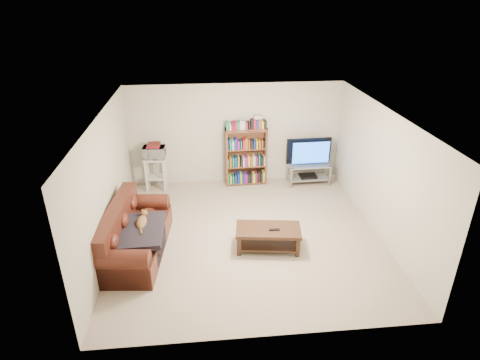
{
  "coord_description": "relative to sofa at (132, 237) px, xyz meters",
  "views": [
    {
      "loc": [
        -0.78,
        -6.47,
        4.29
      ],
      "look_at": [
        -0.1,
        0.4,
        1.0
      ],
      "focal_mm": 30.0,
      "sensor_mm": 36.0,
      "label": 1
    }
  ],
  "objects": [
    {
      "name": "bookshelf",
      "position": [
        2.32,
        2.62,
        0.41
      ],
      "size": [
        0.98,
        0.34,
        1.41
      ],
      "rotation": [
        0.0,
        0.0,
        0.04
      ],
      "color": "brown",
      "rests_on": "floor"
    },
    {
      "name": "wall_right",
      "position": [
        4.59,
        0.32,
        0.88
      ],
      "size": [
        0.0,
        5.0,
        5.0
      ],
      "primitive_type": "plane",
      "rotation": [
        1.57,
        0.0,
        -1.57
      ],
      "color": "beige",
      "rests_on": "ground"
    },
    {
      "name": "cat",
      "position": [
        0.19,
        0.03,
        0.27
      ],
      "size": [
        0.28,
        0.59,
        0.17
      ],
      "primitive_type": null,
      "rotation": [
        0.0,
        0.0,
        -0.1
      ],
      "color": "brown",
      "rests_on": "sofa"
    },
    {
      "name": "wall_front",
      "position": [
        2.09,
        -2.18,
        0.88
      ],
      "size": [
        5.0,
        0.0,
        5.0
      ],
      "primitive_type": "plane",
      "rotation": [
        -1.57,
        0.0,
        0.0
      ],
      "color": "beige",
      "rests_on": "ground"
    },
    {
      "name": "dvd_player",
      "position": [
        3.83,
        2.48,
        -0.13
      ],
      "size": [
        0.41,
        0.29,
        0.06
      ],
      "primitive_type": "cube",
      "rotation": [
        0.0,
        0.0,
        0.03
      ],
      "color": "black",
      "rests_on": "tv_stand"
    },
    {
      "name": "ceiling",
      "position": [
        2.09,
        0.32,
        2.08
      ],
      "size": [
        5.0,
        5.0,
        0.0
      ],
      "primitive_type": "plane",
      "rotation": [
        3.14,
        0.0,
        0.0
      ],
      "color": "white",
      "rests_on": "ground"
    },
    {
      "name": "coffee_table",
      "position": [
        2.42,
        -0.13,
        -0.02
      ],
      "size": [
        1.23,
        0.73,
        0.42
      ],
      "rotation": [
        0.0,
        0.0,
        -0.13
      ],
      "color": "#341F12",
      "rests_on": "floor"
    },
    {
      "name": "shelf_clutter",
      "position": [
        2.42,
        2.64,
        1.19
      ],
      "size": [
        0.72,
        0.24,
        0.28
      ],
      "rotation": [
        0.0,
        0.0,
        0.04
      ],
      "color": "silver",
      "rests_on": "bookshelf"
    },
    {
      "name": "tv_stand",
      "position": [
        3.83,
        2.48,
        0.02
      ],
      "size": [
        1.02,
        0.48,
        0.5
      ],
      "rotation": [
        0.0,
        0.0,
        0.03
      ],
      "color": "#999EA3",
      "rests_on": "floor"
    },
    {
      "name": "blanket",
      "position": [
        0.17,
        -0.16,
        0.21
      ],
      "size": [
        0.83,
        1.06,
        0.18
      ],
      "primitive_type": "cube",
      "rotation": [
        0.05,
        -0.04,
        -0.02
      ],
      "color": "black",
      "rests_on": "sofa"
    },
    {
      "name": "floor",
      "position": [
        2.09,
        0.32,
        -0.32
      ],
      "size": [
        5.0,
        5.0,
        0.0
      ],
      "primitive_type": "plane",
      "color": "#BDA78C",
      "rests_on": "ground"
    },
    {
      "name": "microwave",
      "position": [
        0.2,
        2.53,
        0.61
      ],
      "size": [
        0.51,
        0.36,
        0.27
      ],
      "primitive_type": "imported",
      "rotation": [
        0.0,
        0.0,
        -0.06
      ],
      "color": "silver",
      "rests_on": "microwave_stand"
    },
    {
      "name": "television",
      "position": [
        3.83,
        2.48,
        0.5
      ],
      "size": [
        1.08,
        0.17,
        0.62
      ],
      "primitive_type": "imported",
      "rotation": [
        0.0,
        0.0,
        3.17
      ],
      "color": "black",
      "rests_on": "tv_stand"
    },
    {
      "name": "wall_left",
      "position": [
        -0.41,
        0.32,
        0.88
      ],
      "size": [
        0.0,
        5.0,
        5.0
      ],
      "primitive_type": "plane",
      "rotation": [
        1.57,
        0.0,
        1.57
      ],
      "color": "beige",
      "rests_on": "ground"
    },
    {
      "name": "wall_back",
      "position": [
        2.09,
        2.82,
        0.88
      ],
      "size": [
        5.0,
        0.0,
        5.0
      ],
      "primitive_type": "plane",
      "rotation": [
        1.57,
        0.0,
        0.0
      ],
      "color": "beige",
      "rests_on": "ground"
    },
    {
      "name": "microwave_stand",
      "position": [
        0.2,
        2.53,
        0.19
      ],
      "size": [
        0.52,
        0.39,
        0.79
      ],
      "rotation": [
        0.0,
        0.0,
        -0.06
      ],
      "color": "silver",
      "rests_on": "floor"
    },
    {
      "name": "game_boxes",
      "position": [
        0.2,
        2.53,
        0.77
      ],
      "size": [
        0.3,
        0.27,
        0.05
      ],
      "primitive_type": "cube",
      "rotation": [
        0.0,
        0.0,
        -0.06
      ],
      "color": "maroon",
      "rests_on": "microwave"
    },
    {
      "name": "sofa",
      "position": [
        0.0,
        0.0,
        0.0
      ],
      "size": [
        1.1,
        2.17,
        0.9
      ],
      "rotation": [
        0.0,
        0.0,
        -0.1
      ],
      "color": "#451B11",
      "rests_on": "floor"
    },
    {
      "name": "remote",
      "position": [
        2.52,
        -0.19,
        0.12
      ],
      "size": [
        0.19,
        0.06,
        0.02
      ],
      "primitive_type": "cube",
      "rotation": [
        0.0,
        0.0,
        0.02
      ],
      "color": "black",
      "rests_on": "coffee_table"
    }
  ]
}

